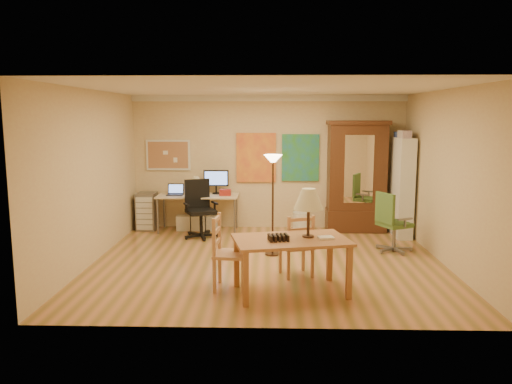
{
  "coord_description": "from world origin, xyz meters",
  "views": [
    {
      "loc": [
        0.03,
        -7.66,
        2.3
      ],
      "look_at": [
        -0.19,
        0.3,
        1.07
      ],
      "focal_mm": 35.0,
      "sensor_mm": 36.0,
      "label": 1
    }
  ],
  "objects_px": {
    "dining_table": "(298,228)",
    "bookshelf": "(402,188)",
    "office_chair_green": "(392,236)",
    "armoire": "(356,183)",
    "computer_desk": "(200,209)",
    "office_chair_black": "(201,222)"
  },
  "relations": [
    {
      "from": "armoire",
      "to": "office_chair_green",
      "type": "bearing_deg",
      "value": -76.88
    },
    {
      "from": "armoire",
      "to": "bookshelf",
      "type": "bearing_deg",
      "value": -28.96
    },
    {
      "from": "computer_desk",
      "to": "bookshelf",
      "type": "bearing_deg",
      "value": -5.21
    },
    {
      "from": "computer_desk",
      "to": "armoire",
      "type": "bearing_deg",
      "value": 1.51
    },
    {
      "from": "dining_table",
      "to": "bookshelf",
      "type": "height_order",
      "value": "bookshelf"
    },
    {
      "from": "dining_table",
      "to": "bookshelf",
      "type": "relative_size",
      "value": 0.85
    },
    {
      "from": "bookshelf",
      "to": "dining_table",
      "type": "bearing_deg",
      "value": -124.39
    },
    {
      "from": "office_chair_black",
      "to": "bookshelf",
      "type": "height_order",
      "value": "bookshelf"
    },
    {
      "from": "dining_table",
      "to": "computer_desk",
      "type": "bearing_deg",
      "value": 116.73
    },
    {
      "from": "computer_desk",
      "to": "bookshelf",
      "type": "distance_m",
      "value": 3.97
    },
    {
      "from": "bookshelf",
      "to": "office_chair_black",
      "type": "bearing_deg",
      "value": -176.92
    },
    {
      "from": "office_chair_black",
      "to": "office_chair_green",
      "type": "bearing_deg",
      "value": -15.16
    },
    {
      "from": "office_chair_green",
      "to": "bookshelf",
      "type": "bearing_deg",
      "value": 69.19
    },
    {
      "from": "office_chair_green",
      "to": "bookshelf",
      "type": "relative_size",
      "value": 0.54
    },
    {
      "from": "office_chair_green",
      "to": "bookshelf",
      "type": "height_order",
      "value": "bookshelf"
    },
    {
      "from": "office_chair_black",
      "to": "office_chair_green",
      "type": "distance_m",
      "value": 3.53
    },
    {
      "from": "office_chair_green",
      "to": "armoire",
      "type": "relative_size",
      "value": 0.46
    },
    {
      "from": "computer_desk",
      "to": "office_chair_black",
      "type": "bearing_deg",
      "value": -81.14
    },
    {
      "from": "dining_table",
      "to": "office_chair_green",
      "type": "height_order",
      "value": "dining_table"
    },
    {
      "from": "office_chair_black",
      "to": "bookshelf",
      "type": "xyz_separation_m",
      "value": [
        3.83,
        0.21,
        0.65
      ]
    },
    {
      "from": "computer_desk",
      "to": "armoire",
      "type": "distance_m",
      "value": 3.17
    },
    {
      "from": "office_chair_black",
      "to": "dining_table",
      "type": "bearing_deg",
      "value": -60.3
    }
  ]
}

